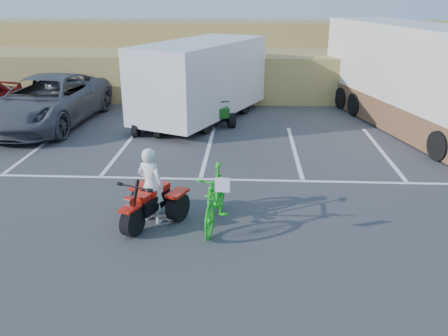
{
  "coord_description": "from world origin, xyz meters",
  "views": [
    {
      "loc": [
        1.23,
        -9.19,
        4.7
      ],
      "look_at": [
        0.72,
        0.63,
        1.0
      ],
      "focal_mm": 38.0,
      "sensor_mm": 36.0,
      "label": 1
    }
  ],
  "objects_px": {
    "rider": "(151,186)",
    "green_dirt_bike": "(215,197)",
    "red_trike_atv": "(149,224)",
    "cargo_trailer": "(201,78)",
    "quad_atv_green": "(216,125)",
    "grey_pickup": "(47,101)",
    "quad_atv_blue": "(152,134)",
    "rv_motorhome": "(415,85)"
  },
  "relations": [
    {
      "from": "rider",
      "to": "quad_atv_green",
      "type": "xyz_separation_m",
      "value": [
        0.84,
        7.9,
        -0.83
      ]
    },
    {
      "from": "rv_motorhome",
      "to": "quad_atv_blue",
      "type": "relative_size",
      "value": 7.64
    },
    {
      "from": "grey_pickup",
      "to": "cargo_trailer",
      "type": "xyz_separation_m",
      "value": [
        5.59,
        1.05,
        0.7
      ]
    },
    {
      "from": "green_dirt_bike",
      "to": "rider",
      "type": "bearing_deg",
      "value": -176.96
    },
    {
      "from": "rider",
      "to": "quad_atv_blue",
      "type": "bearing_deg",
      "value": -56.01
    },
    {
      "from": "red_trike_atv",
      "to": "grey_pickup",
      "type": "distance_m",
      "value": 9.4
    },
    {
      "from": "grey_pickup",
      "to": "quad_atv_blue",
      "type": "height_order",
      "value": "grey_pickup"
    },
    {
      "from": "quad_atv_blue",
      "to": "quad_atv_green",
      "type": "height_order",
      "value": "quad_atv_green"
    },
    {
      "from": "rider",
      "to": "quad_atv_blue",
      "type": "xyz_separation_m",
      "value": [
        -1.32,
        6.6,
        -0.83
      ]
    },
    {
      "from": "rider",
      "to": "rv_motorhome",
      "type": "distance_m",
      "value": 11.25
    },
    {
      "from": "rider",
      "to": "green_dirt_bike",
      "type": "distance_m",
      "value": 1.39
    },
    {
      "from": "quad_atv_blue",
      "to": "quad_atv_green",
      "type": "bearing_deg",
      "value": 39.09
    },
    {
      "from": "grey_pickup",
      "to": "quad_atv_green",
      "type": "relative_size",
      "value": 4.16
    },
    {
      "from": "rider",
      "to": "red_trike_atv",
      "type": "bearing_deg",
      "value": 90.0
    },
    {
      "from": "red_trike_atv",
      "to": "rv_motorhome",
      "type": "xyz_separation_m",
      "value": [
        7.97,
        8.1,
        1.54
      ]
    },
    {
      "from": "quad_atv_green",
      "to": "cargo_trailer",
      "type": "bearing_deg",
      "value": 112.87
    },
    {
      "from": "rv_motorhome",
      "to": "cargo_trailer",
      "type": "bearing_deg",
      "value": 160.28
    },
    {
      "from": "green_dirt_bike",
      "to": "quad_atv_blue",
      "type": "bearing_deg",
      "value": 118.57
    },
    {
      "from": "quad_atv_green",
      "to": "quad_atv_blue",
      "type": "bearing_deg",
      "value": -164.65
    },
    {
      "from": "grey_pickup",
      "to": "green_dirt_bike",
      "type": "bearing_deg",
      "value": -44.44
    },
    {
      "from": "green_dirt_bike",
      "to": "quad_atv_blue",
      "type": "xyz_separation_m",
      "value": [
        -2.69,
        6.69,
        -0.63
      ]
    },
    {
      "from": "rider",
      "to": "quad_atv_green",
      "type": "height_order",
      "value": "rider"
    },
    {
      "from": "quad_atv_blue",
      "to": "rider",
      "type": "bearing_deg",
      "value": -70.84
    },
    {
      "from": "green_dirt_bike",
      "to": "quad_atv_blue",
      "type": "height_order",
      "value": "green_dirt_bike"
    },
    {
      "from": "cargo_trailer",
      "to": "quad_atv_green",
      "type": "xyz_separation_m",
      "value": [
        0.59,
        -0.74,
        -1.59
      ]
    },
    {
      "from": "rider",
      "to": "rv_motorhome",
      "type": "relative_size",
      "value": 0.16
    },
    {
      "from": "green_dirt_bike",
      "to": "rv_motorhome",
      "type": "height_order",
      "value": "rv_motorhome"
    },
    {
      "from": "rv_motorhome",
      "to": "quad_atv_green",
      "type": "xyz_separation_m",
      "value": [
        -7.08,
        -0.06,
        -1.54
      ]
    },
    {
      "from": "cargo_trailer",
      "to": "grey_pickup",
      "type": "bearing_deg",
      "value": -145.09
    },
    {
      "from": "red_trike_atv",
      "to": "grey_pickup",
      "type": "bearing_deg",
      "value": 147.08
    },
    {
      "from": "green_dirt_bike",
      "to": "cargo_trailer",
      "type": "xyz_separation_m",
      "value": [
        -1.13,
        8.73,
        0.96
      ]
    },
    {
      "from": "green_dirt_bike",
      "to": "grey_pickup",
      "type": "relative_size",
      "value": 0.33
    },
    {
      "from": "cargo_trailer",
      "to": "quad_atv_blue",
      "type": "distance_m",
      "value": 3.02
    },
    {
      "from": "rider",
      "to": "green_dirt_bike",
      "type": "relative_size",
      "value": 0.79
    },
    {
      "from": "cargo_trailer",
      "to": "quad_atv_green",
      "type": "distance_m",
      "value": 1.85
    },
    {
      "from": "rider",
      "to": "green_dirt_bike",
      "type": "height_order",
      "value": "rider"
    },
    {
      "from": "quad_atv_green",
      "to": "green_dirt_bike",
      "type": "bearing_deg",
      "value": -102.01
    },
    {
      "from": "grey_pickup",
      "to": "rider",
      "type": "bearing_deg",
      "value": -50.48
    },
    {
      "from": "red_trike_atv",
      "to": "rider",
      "type": "bearing_deg",
      "value": 90.0
    },
    {
      "from": "grey_pickup",
      "to": "rv_motorhome",
      "type": "bearing_deg",
      "value": 5.98
    },
    {
      "from": "cargo_trailer",
      "to": "quad_atv_blue",
      "type": "height_order",
      "value": "cargo_trailer"
    },
    {
      "from": "rider",
      "to": "green_dirt_bike",
      "type": "xyz_separation_m",
      "value": [
        1.37,
        -0.09,
        -0.2
      ]
    }
  ]
}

